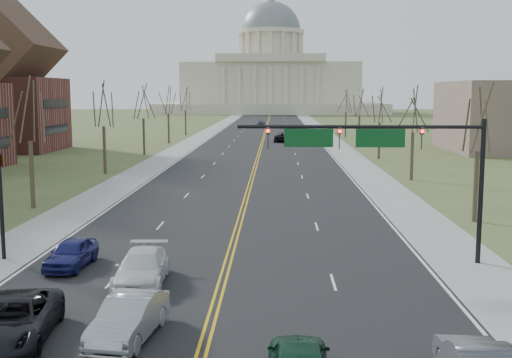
# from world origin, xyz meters

# --- Properties ---
(road) EXTENTS (20.00, 380.00, 0.01)m
(road) POSITION_xyz_m (0.00, 110.00, 0.01)
(road) COLOR black
(road) RESTS_ON ground
(cross_road) EXTENTS (120.00, 14.00, 0.01)m
(cross_road) POSITION_xyz_m (0.00, 6.00, 0.01)
(cross_road) COLOR black
(cross_road) RESTS_ON ground
(sidewalk_left) EXTENTS (4.00, 380.00, 0.03)m
(sidewalk_left) POSITION_xyz_m (-12.00, 110.00, 0.01)
(sidewalk_left) COLOR gray
(sidewalk_left) RESTS_ON ground
(sidewalk_right) EXTENTS (4.00, 380.00, 0.03)m
(sidewalk_right) POSITION_xyz_m (12.00, 110.00, 0.01)
(sidewalk_right) COLOR gray
(sidewalk_right) RESTS_ON ground
(center_line) EXTENTS (0.42, 380.00, 0.01)m
(center_line) POSITION_xyz_m (0.00, 110.00, 0.01)
(center_line) COLOR gold
(center_line) RESTS_ON road
(edge_line_left) EXTENTS (0.15, 380.00, 0.01)m
(edge_line_left) POSITION_xyz_m (-9.80, 110.00, 0.01)
(edge_line_left) COLOR silver
(edge_line_left) RESTS_ON road
(edge_line_right) EXTENTS (0.15, 380.00, 0.01)m
(edge_line_right) POSITION_xyz_m (9.80, 110.00, 0.01)
(edge_line_right) COLOR silver
(edge_line_right) RESTS_ON road
(capitol) EXTENTS (90.00, 60.00, 50.00)m
(capitol) POSITION_xyz_m (0.00, 249.91, 14.20)
(capitol) COLOR beige
(capitol) RESTS_ON ground
(signal_mast) EXTENTS (12.12, 0.44, 7.20)m
(signal_mast) POSITION_xyz_m (7.45, 13.50, 5.76)
(signal_mast) COLOR black
(signal_mast) RESTS_ON ground
(signal_left) EXTENTS (0.32, 0.36, 6.00)m
(signal_left) POSITION_xyz_m (-11.50, 13.50, 3.71)
(signal_left) COLOR black
(signal_left) RESTS_ON ground
(tree_r_0) EXTENTS (3.74, 3.74, 8.50)m
(tree_r_0) POSITION_xyz_m (15.50, 24.00, 6.55)
(tree_r_0) COLOR #3B3023
(tree_r_0) RESTS_ON ground
(tree_l_0) EXTENTS (3.96, 3.96, 9.00)m
(tree_l_0) POSITION_xyz_m (-15.50, 28.00, 6.94)
(tree_l_0) COLOR #3B3023
(tree_l_0) RESTS_ON ground
(tree_r_1) EXTENTS (3.74, 3.74, 8.50)m
(tree_r_1) POSITION_xyz_m (15.50, 44.00, 6.55)
(tree_r_1) COLOR #3B3023
(tree_r_1) RESTS_ON ground
(tree_l_1) EXTENTS (3.96, 3.96, 9.00)m
(tree_l_1) POSITION_xyz_m (-15.50, 48.00, 6.94)
(tree_l_1) COLOR #3B3023
(tree_l_1) RESTS_ON ground
(tree_r_2) EXTENTS (3.74, 3.74, 8.50)m
(tree_r_2) POSITION_xyz_m (15.50, 64.00, 6.55)
(tree_r_2) COLOR #3B3023
(tree_r_2) RESTS_ON ground
(tree_l_2) EXTENTS (3.96, 3.96, 9.00)m
(tree_l_2) POSITION_xyz_m (-15.50, 68.00, 6.94)
(tree_l_2) COLOR #3B3023
(tree_l_2) RESTS_ON ground
(tree_r_3) EXTENTS (3.74, 3.74, 8.50)m
(tree_r_3) POSITION_xyz_m (15.50, 84.00, 6.55)
(tree_r_3) COLOR #3B3023
(tree_r_3) RESTS_ON ground
(tree_l_3) EXTENTS (3.96, 3.96, 9.00)m
(tree_l_3) POSITION_xyz_m (-15.50, 88.00, 6.94)
(tree_l_3) COLOR #3B3023
(tree_l_3) RESTS_ON ground
(tree_r_4) EXTENTS (3.74, 3.74, 8.50)m
(tree_r_4) POSITION_xyz_m (15.50, 104.00, 6.55)
(tree_r_4) COLOR #3B3023
(tree_r_4) RESTS_ON ground
(tree_l_4) EXTENTS (3.96, 3.96, 9.00)m
(tree_l_4) POSITION_xyz_m (-15.50, 108.00, 6.94)
(tree_l_4) COLOR #3B3023
(tree_l_4) RESTS_ON ground
(car_sb_inner_lead) EXTENTS (2.17, 4.73, 1.50)m
(car_sb_inner_lead) POSITION_xyz_m (-2.65, 3.07, 0.76)
(car_sb_inner_lead) COLOR #919398
(car_sb_inner_lead) RESTS_ON road
(car_sb_outer_lead) EXTENTS (3.26, 5.91, 1.57)m
(car_sb_outer_lead) POSITION_xyz_m (-6.55, 2.60, 0.80)
(car_sb_outer_lead) COLOR black
(car_sb_outer_lead) RESTS_ON road
(car_sb_inner_second) EXTENTS (2.39, 5.28, 1.50)m
(car_sb_inner_second) POSITION_xyz_m (-3.52, 9.36, 0.76)
(car_sb_inner_second) COLOR silver
(car_sb_inner_second) RESTS_ON road
(car_sb_outer_second) EXTENTS (1.90, 4.22, 1.41)m
(car_sb_outer_second) POSITION_xyz_m (-7.54, 12.07, 0.71)
(car_sb_outer_second) COLOR navy
(car_sb_outer_second) RESTS_ON road
(car_far_nb) EXTENTS (3.00, 5.88, 1.59)m
(car_far_nb) POSITION_xyz_m (3.44, 91.98, 0.81)
(car_far_nb) COLOR black
(car_far_nb) RESTS_ON road
(car_far_sb) EXTENTS (2.10, 4.89, 1.65)m
(car_far_sb) POSITION_xyz_m (-1.41, 141.53, 0.83)
(car_far_sb) COLOR #4F5057
(car_far_sb) RESTS_ON road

